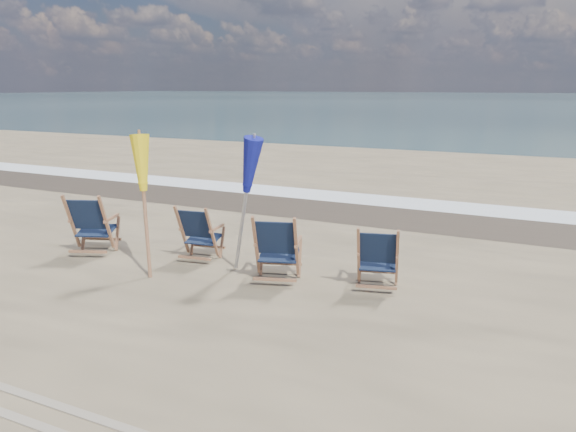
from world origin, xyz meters
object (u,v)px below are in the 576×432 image
object	(u,v)px
beach_chair_0	(107,225)
beach_chair_2	(296,250)
umbrella_yellow	(143,171)
umbrella_blue	(243,169)
beach_chair_1	(212,235)
beach_chair_3	(397,260)

from	to	relation	value
beach_chair_0	beach_chair_2	size ratio (longest dim) A/B	1.03
umbrella_yellow	beach_chair_0	bearing A→B (deg)	159.89
beach_chair_0	beach_chair_2	xyz separation A→B (m)	(3.52, 0.13, -0.02)
beach_chair_2	umbrella_yellow	xyz separation A→B (m)	(-2.27, -0.59, 1.10)
umbrella_blue	beach_chair_0	bearing A→B (deg)	-173.14
beach_chair_1	beach_chair_3	distance (m)	3.10
beach_chair_0	umbrella_yellow	distance (m)	1.72
beach_chair_2	beach_chair_0	bearing A→B (deg)	-15.57
beach_chair_0	umbrella_blue	xyz separation A→B (m)	(2.54, 0.31, 1.09)
beach_chair_2	umbrella_yellow	size ratio (longest dim) A/B	0.50
beach_chair_3	beach_chair_1	bearing A→B (deg)	-13.96
beach_chair_1	umbrella_blue	bearing A→B (deg)	159.38
beach_chair_0	beach_chair_2	distance (m)	3.52
beach_chair_0	beach_chair_1	xyz separation A→B (m)	(1.83, 0.46, -0.06)
beach_chair_3	umbrella_blue	bearing A→B (deg)	-10.24
beach_chair_2	umbrella_blue	distance (m)	1.49
umbrella_blue	umbrella_yellow	bearing A→B (deg)	-149.25
beach_chair_2	beach_chair_3	xyz separation A→B (m)	(1.41, 0.34, -0.05)
beach_chair_0	umbrella_yellow	world-z (taller)	umbrella_yellow
beach_chair_2	umbrella_yellow	distance (m)	2.59
beach_chair_3	umbrella_blue	xyz separation A→B (m)	(-2.39, -0.17, 1.16)
beach_chair_0	umbrella_blue	world-z (taller)	umbrella_blue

